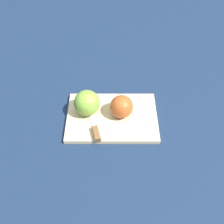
# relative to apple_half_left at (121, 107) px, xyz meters

# --- Properties ---
(ground_plane) EXTENTS (4.00, 4.00, 0.00)m
(ground_plane) POSITION_rel_apple_half_left_xyz_m (0.03, 0.01, -0.06)
(ground_plane) COLOR #14233D
(cutting_board) EXTENTS (0.33, 0.25, 0.02)m
(cutting_board) POSITION_rel_apple_half_left_xyz_m (0.03, 0.01, -0.05)
(cutting_board) COLOR #D1B789
(cutting_board) RESTS_ON ground_plane
(apple_half_left) EXTENTS (0.08, 0.08, 0.08)m
(apple_half_left) POSITION_rel_apple_half_left_xyz_m (0.00, 0.00, 0.00)
(apple_half_left) COLOR #AD4C1E
(apple_half_left) RESTS_ON cutting_board
(apple_half_right) EXTENTS (0.09, 0.09, 0.09)m
(apple_half_right) POSITION_rel_apple_half_left_xyz_m (0.12, 0.00, 0.01)
(apple_half_right) COLOR olive
(apple_half_right) RESTS_ON cutting_board
(knife) EXTENTS (0.07, 0.14, 0.02)m
(knife) POSITION_rel_apple_half_left_xyz_m (0.08, 0.09, -0.03)
(knife) COLOR silver
(knife) RESTS_ON cutting_board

